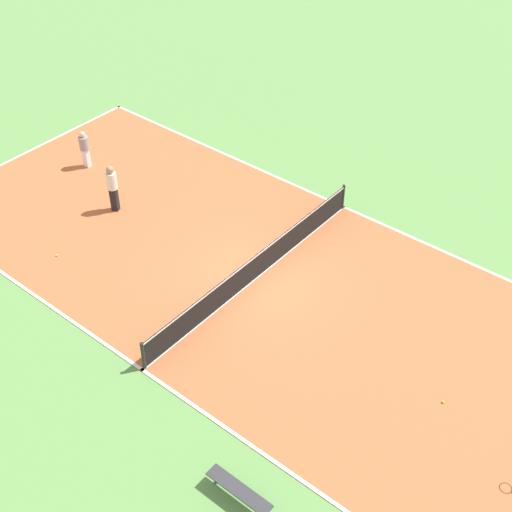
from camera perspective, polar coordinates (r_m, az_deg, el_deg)
ground_plane at (r=22.28m, az=0.00°, el=-1.78°), size 80.00×80.00×0.00m
court_surface at (r=22.28m, az=0.00°, el=-1.76°), size 9.88×23.48×0.02m
tennis_net at (r=21.95m, az=0.00°, el=-0.78°), size 9.68×0.10×0.96m
bench at (r=16.96m, az=-1.36°, el=-18.26°), size 0.36×1.73×0.45m
player_far_white at (r=25.00m, az=-11.43°, el=5.59°), size 0.47×0.47×1.78m
player_baseline_gray at (r=27.74m, az=-13.56°, el=8.47°), size 0.40×0.40×1.49m
tennis_ball_left_sideline at (r=23.93m, az=-15.64°, el=0.07°), size 0.07×0.07×0.07m
tennis_ball_far_baseline at (r=19.46m, az=14.75°, el=-11.22°), size 0.07×0.07×0.07m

